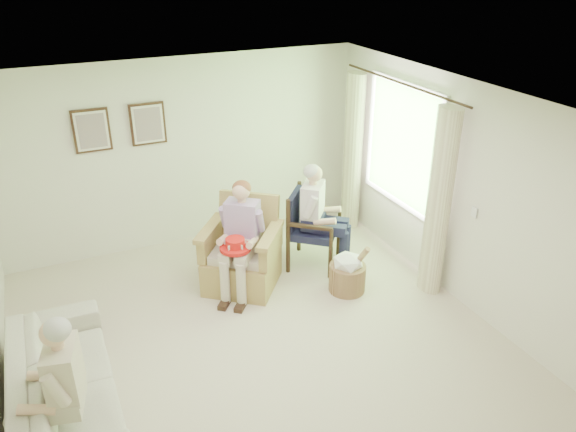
% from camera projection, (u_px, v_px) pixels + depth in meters
% --- Properties ---
extents(floor, '(5.50, 5.50, 0.00)m').
position_uv_depth(floor, '(262.00, 348.00, 5.97)').
color(floor, beige).
rests_on(floor, ground).
extents(back_wall, '(5.00, 0.04, 2.60)m').
position_uv_depth(back_wall, '(184.00, 153.00, 7.65)').
color(back_wall, silver).
rests_on(back_wall, ground).
extents(right_wall, '(0.04, 5.50, 2.60)m').
position_uv_depth(right_wall, '(465.00, 197.00, 6.34)').
color(right_wall, silver).
rests_on(right_wall, ground).
extents(ceiling, '(5.00, 5.50, 0.02)m').
position_uv_depth(ceiling, '(256.00, 108.00, 4.83)').
color(ceiling, white).
rests_on(ceiling, back_wall).
extents(window, '(0.13, 2.50, 1.63)m').
position_uv_depth(window, '(403.00, 142.00, 7.18)').
color(window, '#2D6B23').
rests_on(window, right_wall).
extents(curtain_left, '(0.34, 0.34, 2.30)m').
position_uv_depth(curtain_left, '(439.00, 204.00, 6.52)').
color(curtain_left, beige).
rests_on(curtain_left, ground).
extents(curtain_right, '(0.34, 0.34, 2.30)m').
position_uv_depth(curtain_right, '(353.00, 153.00, 8.12)').
color(curtain_right, beige).
rests_on(curtain_right, ground).
extents(framed_print_left, '(0.45, 0.05, 0.55)m').
position_uv_depth(framed_print_left, '(92.00, 131.00, 6.98)').
color(framed_print_left, '#382114').
rests_on(framed_print_left, back_wall).
extents(framed_print_right, '(0.45, 0.05, 0.55)m').
position_uv_depth(framed_print_right, '(148.00, 124.00, 7.24)').
color(framed_print_right, '#382114').
rests_on(framed_print_right, back_wall).
extents(wicker_armchair, '(0.86, 0.86, 1.10)m').
position_uv_depth(wicker_armchair, '(241.00, 259.00, 6.97)').
color(wicker_armchair, tan).
rests_on(wicker_armchair, ground).
extents(wood_armchair, '(0.65, 0.61, 1.01)m').
position_uv_depth(wood_armchair, '(311.00, 224.00, 7.39)').
color(wood_armchair, black).
rests_on(wood_armchair, ground).
extents(sofa, '(2.21, 0.86, 0.65)m').
position_uv_depth(sofa, '(64.00, 385.00, 5.01)').
color(sofa, beige).
rests_on(sofa, ground).
extents(person_wicker, '(0.40, 0.63, 1.38)m').
position_uv_depth(person_wicker, '(243.00, 231.00, 6.64)').
color(person_wicker, beige).
rests_on(person_wicker, ground).
extents(person_dark, '(0.40, 0.63, 1.38)m').
position_uv_depth(person_dark, '(318.00, 211.00, 7.14)').
color(person_dark, '#1A1A3A').
rests_on(person_dark, ground).
extents(person_sofa, '(0.42, 0.62, 1.29)m').
position_uv_depth(person_sofa, '(60.00, 384.00, 4.44)').
color(person_sofa, '#C3B49D').
rests_on(person_sofa, ground).
extents(red_hat, '(0.37, 0.37, 0.14)m').
position_uv_depth(red_hat, '(235.00, 245.00, 6.50)').
color(red_hat, red).
rests_on(red_hat, person_wicker).
extents(hatbox, '(0.46, 0.46, 0.66)m').
position_uv_depth(hatbox, '(348.00, 272.00, 6.86)').
color(hatbox, tan).
rests_on(hatbox, ground).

